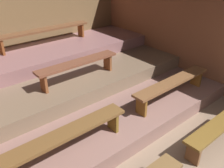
% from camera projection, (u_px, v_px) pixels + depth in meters
% --- Properties ---
extents(ground, '(5.86, 5.97, 0.08)m').
position_uv_depth(ground, '(98.00, 114.00, 4.80)').
color(ground, '#7C6551').
extents(wall_back, '(5.86, 0.06, 2.73)m').
position_uv_depth(wall_back, '(32.00, 20.00, 5.90)').
color(wall_back, brown).
rests_on(wall_back, ground).
extents(wall_right, '(0.06, 5.97, 2.73)m').
position_uv_depth(wall_right, '(184.00, 23.00, 5.59)').
color(wall_right, brown).
rests_on(wall_right, ground).
extents(platform_lower, '(5.06, 3.87, 0.28)m').
position_uv_depth(platform_lower, '(79.00, 94.00, 5.15)').
color(platform_lower, '#7E5B53').
rests_on(platform_lower, ground).
extents(platform_middle, '(5.06, 2.62, 0.28)m').
position_uv_depth(platform_middle, '(63.00, 73.00, 5.45)').
color(platform_middle, brown).
rests_on(platform_middle, platform_lower).
extents(platform_upper, '(5.06, 1.43, 0.28)m').
position_uv_depth(platform_upper, '(49.00, 54.00, 5.72)').
color(platform_upper, '#865B5C').
rests_on(platform_upper, platform_middle).
extents(bench_floor_right, '(1.45, 0.28, 0.39)m').
position_uv_depth(bench_floor_right, '(216.00, 129.00, 3.84)').
color(bench_floor_right, brown).
rests_on(bench_floor_right, ground).
extents(bench_lower_left, '(1.93, 0.28, 0.39)m').
position_uv_depth(bench_lower_left, '(65.00, 136.00, 3.26)').
color(bench_lower_left, brown).
rests_on(bench_lower_left, platform_lower).
extents(bench_lower_right, '(1.93, 0.28, 0.39)m').
position_uv_depth(bench_lower_right, '(173.00, 84.00, 4.59)').
color(bench_lower_right, brown).
rests_on(bench_lower_right, platform_lower).
extents(bench_middle_center, '(1.74, 0.28, 0.39)m').
position_uv_depth(bench_middle_center, '(78.00, 65.00, 4.71)').
color(bench_middle_center, brown).
rests_on(bench_middle_center, platform_middle).
extents(bench_upper_center, '(2.31, 0.28, 0.39)m').
position_uv_depth(bench_upper_center, '(44.00, 31.00, 5.77)').
color(bench_upper_center, brown).
rests_on(bench_upper_center, platform_upper).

